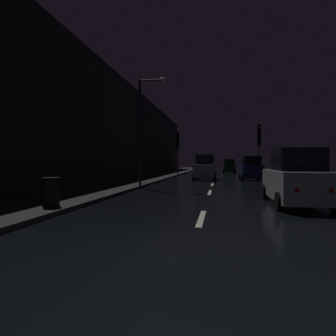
# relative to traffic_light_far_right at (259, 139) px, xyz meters

# --- Properties ---
(ground) EXTENTS (25.11, 84.00, 0.02)m
(ground) POSITION_rel_traffic_light_far_right_xyz_m (-4.05, 3.31, -3.67)
(ground) COLOR black
(sidewalk_left) EXTENTS (4.40, 84.00, 0.15)m
(sidewalk_left) POSITION_rel_traffic_light_far_right_xyz_m (-10.41, 3.31, -3.58)
(sidewalk_left) COLOR #28282B
(sidewalk_left) RESTS_ON ground
(building_facade_left) EXTENTS (0.80, 63.00, 9.61)m
(building_facade_left) POSITION_rel_traffic_light_far_right_xyz_m (-13.01, -0.19, 1.15)
(building_facade_left) COLOR #2D2B28
(building_facade_left) RESTS_ON ground
(lane_centerline) EXTENTS (0.16, 27.72, 0.01)m
(lane_centerline) POSITION_rel_traffic_light_far_right_xyz_m (-4.05, -4.23, -3.65)
(lane_centerline) COLOR beige
(lane_centerline) RESTS_ON ground
(traffic_light_far_right) EXTENTS (0.36, 0.48, 5.02)m
(traffic_light_far_right) POSITION_rel_traffic_light_far_right_xyz_m (0.00, 0.00, 0.00)
(traffic_light_far_right) COLOR #38383A
(traffic_light_far_right) RESTS_ON ground
(traffic_light_far_left) EXTENTS (0.34, 0.47, 4.87)m
(traffic_light_far_left) POSITION_rel_traffic_light_far_right_xyz_m (-8.11, 3.54, -0.13)
(traffic_light_far_left) COLOR #38383A
(traffic_light_far_left) RESTS_ON ground
(streetlamp_overhead) EXTENTS (1.70, 0.44, 6.60)m
(streetlamp_overhead) POSITION_rel_traffic_light_far_right_xyz_m (-7.83, -10.11, 0.77)
(streetlamp_overhead) COLOR #2D2D30
(streetlamp_overhead) RESTS_ON ground
(trash_bin_curbside) EXTENTS (0.55, 0.55, 0.93)m
(trash_bin_curbside) POSITION_rel_traffic_light_far_right_xyz_m (-8.90, -17.97, -3.04)
(trash_bin_curbside) COLOR black
(trash_bin_curbside) RESTS_ON sidewalk_left
(car_approaching_headlights) EXTENTS (2.06, 4.45, 2.24)m
(car_approaching_headlights) POSITION_rel_traffic_light_far_right_xyz_m (-4.88, -1.04, -2.63)
(car_approaching_headlights) COLOR #A5A8AD
(car_approaching_headlights) RESTS_ON ground
(car_distant_taillights) EXTENTS (1.80, 3.90, 1.97)m
(car_distant_taillights) POSITION_rel_traffic_light_far_right_xyz_m (-2.21, 13.86, -2.76)
(car_distant_taillights) COLOR #0F3819
(car_distant_taillights) RESTS_ON ground
(car_parked_right_far) EXTENTS (1.91, 4.14, 2.09)m
(car_parked_right_far) POSITION_rel_traffic_light_far_right_xyz_m (-0.80, -0.92, -2.70)
(car_parked_right_far) COLOR #141E51
(car_parked_right_far) RESTS_ON ground
(car_parked_right_near) EXTENTS (1.89, 4.10, 2.06)m
(car_parked_right_near) POSITION_rel_traffic_light_far_right_xyz_m (-0.80, -15.10, -2.72)
(car_parked_right_near) COLOR #A5A8AD
(car_parked_right_near) RESTS_ON ground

